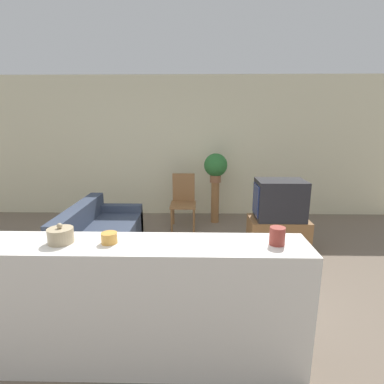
{
  "coord_description": "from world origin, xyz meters",
  "views": [
    {
      "loc": [
        0.59,
        -2.49,
        1.87
      ],
      "look_at": [
        0.5,
        1.76,
        0.85
      ],
      "focal_mm": 28.0,
      "sensor_mm": 36.0,
      "label": 1
    }
  ],
  "objects_px": {
    "couch": "(100,237)",
    "decorative_bowl": "(61,235)",
    "wooden_chair": "(183,199)",
    "television": "(280,200)",
    "potted_plant": "(216,166)"
  },
  "relations": [
    {
      "from": "wooden_chair",
      "to": "decorative_bowl",
      "type": "height_order",
      "value": "decorative_bowl"
    },
    {
      "from": "couch",
      "to": "potted_plant",
      "type": "relative_size",
      "value": 3.1
    },
    {
      "from": "television",
      "to": "wooden_chair",
      "type": "height_order",
      "value": "television"
    },
    {
      "from": "couch",
      "to": "potted_plant",
      "type": "xyz_separation_m",
      "value": [
        1.7,
        1.43,
        0.81
      ]
    },
    {
      "from": "television",
      "to": "potted_plant",
      "type": "relative_size",
      "value": 1.31
    },
    {
      "from": "couch",
      "to": "wooden_chair",
      "type": "bearing_deg",
      "value": 46.21
    },
    {
      "from": "couch",
      "to": "decorative_bowl",
      "type": "bearing_deg",
      "value": -78.49
    },
    {
      "from": "couch",
      "to": "wooden_chair",
      "type": "distance_m",
      "value": 1.65
    },
    {
      "from": "wooden_chair",
      "to": "decorative_bowl",
      "type": "bearing_deg",
      "value": -103.22
    },
    {
      "from": "wooden_chair",
      "to": "couch",
      "type": "bearing_deg",
      "value": -133.79
    },
    {
      "from": "wooden_chair",
      "to": "decorative_bowl",
      "type": "distance_m",
      "value": 3.25
    },
    {
      "from": "decorative_bowl",
      "to": "potted_plant",
      "type": "bearing_deg",
      "value": 68.75
    },
    {
      "from": "television",
      "to": "wooden_chair",
      "type": "relative_size",
      "value": 0.73
    },
    {
      "from": "couch",
      "to": "decorative_bowl",
      "type": "distance_m",
      "value": 2.14
    },
    {
      "from": "couch",
      "to": "potted_plant",
      "type": "bearing_deg",
      "value": 39.92
    }
  ]
}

